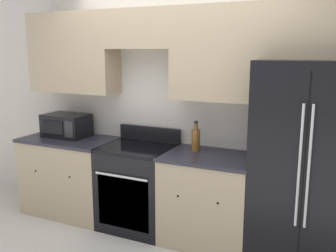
{
  "coord_description": "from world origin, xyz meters",
  "views": [
    {
      "loc": [
        1.55,
        -3.0,
        1.89
      ],
      "look_at": [
        0.0,
        0.31,
        1.15
      ],
      "focal_mm": 40.0,
      "sensor_mm": 36.0,
      "label": 1
    }
  ],
  "objects": [
    {
      "name": "lower_cabinets_left",
      "position": [
        -1.26,
        0.31,
        0.45
      ],
      "size": [
        1.08,
        0.64,
        0.9
      ],
      "color": "tan",
      "rests_on": "ground_plane"
    },
    {
      "name": "ground_plane",
      "position": [
        0.0,
        0.0,
        0.0
      ],
      "size": [
        12.0,
        12.0,
        0.0
      ],
      "primitive_type": "plane",
      "color": "beige"
    },
    {
      "name": "wall_back",
      "position": [
        0.02,
        0.58,
        1.55
      ],
      "size": [
        8.0,
        0.39,
        2.6
      ],
      "color": "beige",
      "rests_on": "ground_plane"
    },
    {
      "name": "microwave",
      "position": [
        -1.34,
        0.37,
        1.03
      ],
      "size": [
        0.51,
        0.35,
        0.27
      ],
      "color": "black",
      "rests_on": "lower_cabinets_left"
    },
    {
      "name": "bottle",
      "position": [
        0.26,
        0.41,
        1.02
      ],
      "size": [
        0.09,
        0.09,
        0.31
      ],
      "color": "brown",
      "rests_on": "lower_cabinets_right"
    },
    {
      "name": "refrigerator",
      "position": [
        1.33,
        0.37,
        0.91
      ],
      "size": [
        0.92,
        0.77,
        1.81
      ],
      "color": "black",
      "rests_on": "ground_plane"
    },
    {
      "name": "lower_cabinets_right",
      "position": [
        0.44,
        0.31,
        0.45
      ],
      "size": [
        0.88,
        0.64,
        0.9
      ],
      "color": "tan",
      "rests_on": "ground_plane"
    },
    {
      "name": "oven_range",
      "position": [
        -0.36,
        0.31,
        0.45
      ],
      "size": [
        0.74,
        0.65,
        1.06
      ],
      "color": "black",
      "rests_on": "ground_plane"
    }
  ]
}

